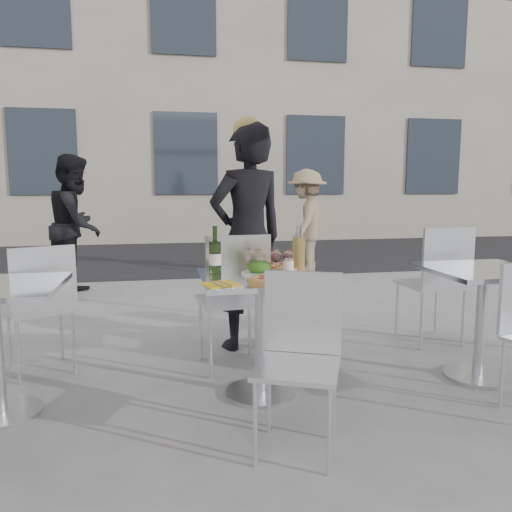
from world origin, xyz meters
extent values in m
plane|color=slate|center=(0.00, 0.00, 0.00)|extent=(80.00, 80.00, 0.00)
cube|color=black|center=(0.00, 6.50, 0.00)|extent=(24.00, 5.00, 0.00)
cube|color=#B6AC96|center=(0.00, 10.00, 5.00)|extent=(24.00, 3.00, 10.00)
cylinder|color=#B7BABF|center=(0.00, 0.00, 0.01)|extent=(0.44, 0.44, 0.02)
cylinder|color=#B7BABF|center=(0.00, 0.00, 0.37)|extent=(0.07, 0.07, 0.72)
cube|color=silver|center=(0.00, 0.00, 0.73)|extent=(0.72, 0.72, 0.03)
cylinder|color=#B7BABF|center=(-1.50, 0.00, 0.01)|extent=(0.44, 0.44, 0.02)
cylinder|color=#B7BABF|center=(1.50, 0.00, 0.01)|extent=(0.44, 0.44, 0.02)
cylinder|color=#B7BABF|center=(1.50, 0.00, 0.37)|extent=(0.07, 0.07, 0.72)
cube|color=silver|center=(1.50, 0.00, 0.73)|extent=(0.72, 0.72, 0.03)
cylinder|color=silver|center=(0.06, 0.73, 0.24)|extent=(0.03, 0.03, 0.47)
cylinder|color=silver|center=(-0.31, 0.70, 0.24)|extent=(0.03, 0.03, 0.47)
cylinder|color=silver|center=(0.10, 0.36, 0.24)|extent=(0.03, 0.03, 0.47)
cylinder|color=silver|center=(-0.28, 0.32, 0.24)|extent=(0.03, 0.03, 0.47)
cube|color=silver|center=(-0.11, 0.53, 0.48)|extent=(0.48, 0.48, 0.03)
cube|color=silver|center=(-0.09, 0.31, 0.73)|extent=(0.44, 0.07, 0.47)
cylinder|color=silver|center=(-0.18, -0.79, 0.21)|extent=(0.02, 0.02, 0.42)
cylinder|color=silver|center=(0.13, -0.92, 0.21)|extent=(0.02, 0.02, 0.42)
cylinder|color=silver|center=(-0.05, -0.48, 0.21)|extent=(0.02, 0.02, 0.42)
cylinder|color=silver|center=(0.26, -0.61, 0.21)|extent=(0.02, 0.02, 0.42)
cube|color=silver|center=(0.04, -0.70, 0.43)|extent=(0.51, 0.51, 0.02)
cube|color=silver|center=(0.11, -0.52, 0.65)|extent=(0.37, 0.17, 0.42)
cylinder|color=silver|center=(-1.33, 0.90, 0.22)|extent=(0.02, 0.02, 0.44)
cylinder|color=silver|center=(-1.65, 0.76, 0.22)|extent=(0.02, 0.02, 0.44)
cylinder|color=silver|center=(-1.19, 0.58, 0.22)|extent=(0.02, 0.02, 0.44)
cylinder|color=silver|center=(-1.51, 0.44, 0.22)|extent=(0.02, 0.02, 0.44)
cube|color=silver|center=(-1.42, 0.67, 0.45)|extent=(0.54, 0.54, 0.02)
cube|color=silver|center=(-1.34, 0.49, 0.68)|extent=(0.38, 0.19, 0.44)
cylinder|color=silver|center=(1.77, 0.99, 0.24)|extent=(0.03, 0.03, 0.47)
cylinder|color=silver|center=(1.39, 0.97, 0.24)|extent=(0.03, 0.03, 0.47)
cylinder|color=silver|center=(1.78, 0.61, 0.24)|extent=(0.03, 0.03, 0.47)
cylinder|color=silver|center=(1.41, 0.60, 0.24)|extent=(0.03, 0.03, 0.47)
cube|color=silver|center=(1.59, 0.79, 0.48)|extent=(0.46, 0.46, 0.03)
cube|color=silver|center=(1.60, 0.57, 0.73)|extent=(0.44, 0.05, 0.47)
cylinder|color=silver|center=(1.34, -0.45, 0.21)|extent=(0.02, 0.02, 0.41)
imported|color=black|center=(0.08, 0.95, 0.88)|extent=(0.75, 0.62, 1.77)
imported|color=black|center=(-1.57, 3.29, 0.83)|extent=(0.74, 0.89, 1.65)
imported|color=#8E785B|center=(1.48, 4.04, 0.76)|extent=(0.97, 1.14, 1.53)
cylinder|color=tan|center=(0.04, -0.19, 0.76)|extent=(0.30, 0.30, 0.02)
cylinder|color=beige|center=(0.04, -0.19, 0.77)|extent=(0.27, 0.27, 0.00)
cylinder|color=white|center=(0.13, 0.17, 0.76)|extent=(0.35, 0.35, 0.01)
cylinder|color=tan|center=(0.13, 0.17, 0.77)|extent=(0.31, 0.31, 0.02)
cylinder|color=beige|center=(0.13, 0.17, 0.78)|extent=(0.27, 0.27, 0.00)
cylinder|color=white|center=(0.00, 0.07, 0.76)|extent=(0.22, 0.22, 0.01)
ellipsoid|color=#1C5D17|center=(0.00, 0.07, 0.80)|extent=(0.15, 0.15, 0.08)
sphere|color=#B21914|center=(0.04, 0.09, 0.81)|extent=(0.03, 0.03, 0.03)
cylinder|color=#2E4C1C|center=(-0.26, 0.12, 0.85)|extent=(0.07, 0.07, 0.20)
cone|color=#2E4C1C|center=(-0.26, 0.12, 0.95)|extent=(0.07, 0.07, 0.03)
cylinder|color=#2E4C1C|center=(-0.26, 0.12, 0.99)|extent=(0.03, 0.03, 0.10)
cylinder|color=silver|center=(-0.26, 0.12, 0.84)|extent=(0.07, 0.08, 0.07)
cylinder|color=#D6B85B|center=(0.26, 0.10, 0.86)|extent=(0.08, 0.08, 0.22)
cylinder|color=white|center=(0.26, 0.10, 1.00)|extent=(0.03, 0.03, 0.08)
cylinder|color=white|center=(0.17, -0.01, 0.80)|extent=(0.06, 0.06, 0.09)
cylinder|color=silver|center=(0.17, -0.01, 0.85)|extent=(0.06, 0.06, 0.02)
cylinder|color=white|center=(-0.05, 0.10, 0.75)|extent=(0.06, 0.06, 0.00)
cylinder|color=white|center=(-0.05, 0.10, 0.80)|extent=(0.01, 0.01, 0.09)
ellipsoid|color=white|center=(-0.05, 0.10, 0.86)|extent=(0.07, 0.07, 0.08)
ellipsoid|color=beige|center=(-0.05, 0.10, 0.85)|extent=(0.05, 0.05, 0.05)
cylinder|color=white|center=(0.00, 0.05, 0.75)|extent=(0.06, 0.06, 0.00)
cylinder|color=white|center=(0.00, 0.05, 0.80)|extent=(0.01, 0.01, 0.09)
ellipsoid|color=white|center=(0.00, 0.05, 0.86)|extent=(0.07, 0.07, 0.08)
ellipsoid|color=beige|center=(0.00, 0.05, 0.85)|extent=(0.05, 0.05, 0.05)
cylinder|color=white|center=(0.10, 0.02, 0.75)|extent=(0.06, 0.06, 0.00)
cylinder|color=white|center=(0.10, 0.02, 0.80)|extent=(0.01, 0.01, 0.09)
ellipsoid|color=white|center=(0.10, 0.02, 0.86)|extent=(0.07, 0.07, 0.08)
ellipsoid|color=#430911|center=(0.10, 0.02, 0.85)|extent=(0.05, 0.05, 0.05)
cylinder|color=white|center=(0.17, 0.02, 0.75)|extent=(0.06, 0.06, 0.00)
cylinder|color=white|center=(0.17, 0.02, 0.80)|extent=(0.01, 0.01, 0.09)
ellipsoid|color=white|center=(0.17, 0.02, 0.86)|extent=(0.07, 0.07, 0.08)
ellipsoid|color=#430911|center=(0.17, 0.02, 0.85)|extent=(0.05, 0.05, 0.05)
cube|color=yellow|center=(-0.27, -0.22, 0.75)|extent=(0.23, 0.23, 0.00)
cube|color=#B7BABF|center=(-0.29, -0.22, 0.76)|extent=(0.07, 0.20, 0.00)
cube|color=#B7BABF|center=(-0.24, -0.22, 0.76)|extent=(0.06, 0.17, 0.00)
cube|color=yellow|center=(0.27, -0.24, 0.75)|extent=(0.25, 0.25, 0.00)
cube|color=#B7BABF|center=(0.25, -0.24, 0.76)|extent=(0.11, 0.18, 0.00)
cube|color=#B7BABF|center=(0.30, -0.24, 0.76)|extent=(0.10, 0.16, 0.00)
camera|label=1|loc=(-0.58, -2.90, 1.29)|focal=35.00mm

